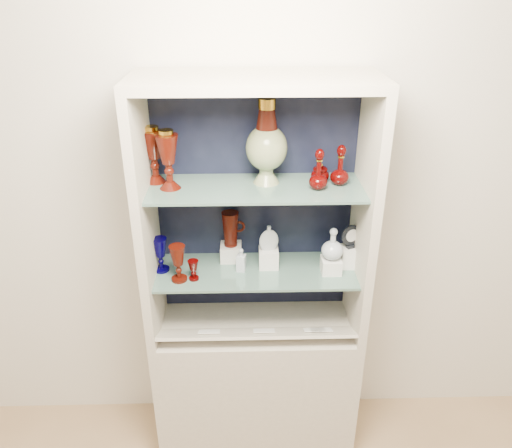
{
  "coord_description": "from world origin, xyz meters",
  "views": [
    {
      "loc": [
        -0.05,
        -0.44,
        2.29
      ],
      "look_at": [
        0.0,
        1.53,
        1.3
      ],
      "focal_mm": 35.0,
      "sensor_mm": 36.0,
      "label": 1
    }
  ],
  "objects_px": {
    "pedestal_lamp_left": "(168,160)",
    "ruby_goblet_tall": "(178,263)",
    "lidded_bowl": "(320,172)",
    "cameo_medallion": "(351,236)",
    "cobalt_goblet": "(160,255)",
    "flat_flask": "(269,238)",
    "enamel_urn": "(267,142)",
    "ruby_goblet_small": "(193,270)",
    "pedestal_lamp_right": "(154,155)",
    "ruby_pitcher": "(230,229)",
    "ruby_decanter_a": "(319,167)",
    "clear_round_decanter": "(333,245)",
    "ruby_decanter_b": "(340,164)",
    "clear_square_bottle": "(241,260)"
  },
  "relations": [
    {
      "from": "ruby_goblet_tall",
      "to": "ruby_pitcher",
      "type": "relative_size",
      "value": 1.02
    },
    {
      "from": "ruby_decanter_a",
      "to": "cameo_medallion",
      "type": "relative_size",
      "value": 1.66
    },
    {
      "from": "ruby_goblet_small",
      "to": "clear_square_bottle",
      "type": "bearing_deg",
      "value": 17.99
    },
    {
      "from": "clear_square_bottle",
      "to": "ruby_goblet_small",
      "type": "bearing_deg",
      "value": -162.01
    },
    {
      "from": "cobalt_goblet",
      "to": "cameo_medallion",
      "type": "bearing_deg",
      "value": 0.98
    },
    {
      "from": "cameo_medallion",
      "to": "pedestal_lamp_right",
      "type": "bearing_deg",
      "value": 156.85
    },
    {
      "from": "pedestal_lamp_left",
      "to": "ruby_goblet_small",
      "type": "distance_m",
      "value": 0.51
    },
    {
      "from": "pedestal_lamp_left",
      "to": "flat_flask",
      "type": "xyz_separation_m",
      "value": [
        0.43,
        0.04,
        -0.39
      ]
    },
    {
      "from": "ruby_goblet_small",
      "to": "clear_square_bottle",
      "type": "distance_m",
      "value": 0.23
    },
    {
      "from": "cameo_medallion",
      "to": "ruby_goblet_small",
      "type": "bearing_deg",
      "value": 167.32
    },
    {
      "from": "pedestal_lamp_right",
      "to": "ruby_goblet_tall",
      "type": "relative_size",
      "value": 1.43
    },
    {
      "from": "enamel_urn",
      "to": "ruby_goblet_tall",
      "type": "distance_m",
      "value": 0.66
    },
    {
      "from": "lidded_bowl",
      "to": "cameo_medallion",
      "type": "height_order",
      "value": "lidded_bowl"
    },
    {
      "from": "clear_square_bottle",
      "to": "flat_flask",
      "type": "relative_size",
      "value": 0.92
    },
    {
      "from": "lidded_bowl",
      "to": "ruby_goblet_tall",
      "type": "bearing_deg",
      "value": -168.77
    },
    {
      "from": "enamel_urn",
      "to": "clear_square_bottle",
      "type": "distance_m",
      "value": 0.56
    },
    {
      "from": "pedestal_lamp_right",
      "to": "ruby_goblet_tall",
      "type": "bearing_deg",
      "value": -58.68
    },
    {
      "from": "ruby_decanter_a",
      "to": "ruby_goblet_tall",
      "type": "relative_size",
      "value": 1.15
    },
    {
      "from": "ruby_decanter_a",
      "to": "ruby_pitcher",
      "type": "xyz_separation_m",
      "value": [
        -0.38,
        0.14,
        -0.36
      ]
    },
    {
      "from": "ruby_pitcher",
      "to": "flat_flask",
      "type": "height_order",
      "value": "ruby_pitcher"
    },
    {
      "from": "ruby_decanter_a",
      "to": "ruby_goblet_tall",
      "type": "bearing_deg",
      "value": -176.07
    },
    {
      "from": "ruby_decanter_b",
      "to": "cobalt_goblet",
      "type": "distance_m",
      "value": 0.91
    },
    {
      "from": "pedestal_lamp_right",
      "to": "ruby_decanter_b",
      "type": "bearing_deg",
      "value": -3.81
    },
    {
      "from": "ruby_decanter_a",
      "to": "ruby_pitcher",
      "type": "distance_m",
      "value": 0.54
    },
    {
      "from": "ruby_goblet_small",
      "to": "ruby_pitcher",
      "type": "relative_size",
      "value": 0.57
    },
    {
      "from": "cobalt_goblet",
      "to": "clear_square_bottle",
      "type": "distance_m",
      "value": 0.37
    },
    {
      "from": "enamel_urn",
      "to": "ruby_goblet_tall",
      "type": "xyz_separation_m",
      "value": [
        -0.4,
        -0.13,
        -0.52
      ]
    },
    {
      "from": "flat_flask",
      "to": "ruby_pitcher",
      "type": "bearing_deg",
      "value": 149.95
    },
    {
      "from": "enamel_urn",
      "to": "clear_round_decanter",
      "type": "relative_size",
      "value": 2.46
    },
    {
      "from": "pedestal_lamp_right",
      "to": "ruby_decanter_b",
      "type": "height_order",
      "value": "pedestal_lamp_right"
    },
    {
      "from": "enamel_urn",
      "to": "cobalt_goblet",
      "type": "xyz_separation_m",
      "value": [
        -0.49,
        -0.04,
        -0.52
      ]
    },
    {
      "from": "cameo_medallion",
      "to": "ruby_decanter_a",
      "type": "bearing_deg",
      "value": 177.89
    },
    {
      "from": "ruby_goblet_small",
      "to": "pedestal_lamp_right",
      "type": "bearing_deg",
      "value": 137.55
    },
    {
      "from": "ruby_decanter_b",
      "to": "ruby_goblet_tall",
      "type": "height_order",
      "value": "ruby_decanter_b"
    },
    {
      "from": "ruby_decanter_a",
      "to": "clear_round_decanter",
      "type": "bearing_deg",
      "value": 5.47
    },
    {
      "from": "lidded_bowl",
      "to": "clear_round_decanter",
      "type": "xyz_separation_m",
      "value": [
        0.06,
        -0.08,
        -0.32
      ]
    },
    {
      "from": "lidded_bowl",
      "to": "ruby_goblet_tall",
      "type": "xyz_separation_m",
      "value": [
        -0.63,
        -0.13,
        -0.38
      ]
    },
    {
      "from": "pedestal_lamp_left",
      "to": "clear_round_decanter",
      "type": "distance_m",
      "value": 0.82
    },
    {
      "from": "ruby_pitcher",
      "to": "cameo_medallion",
      "type": "xyz_separation_m",
      "value": [
        0.56,
        -0.08,
        -0.0
      ]
    },
    {
      "from": "pedestal_lamp_left",
      "to": "clear_round_decanter",
      "type": "height_order",
      "value": "pedestal_lamp_left"
    },
    {
      "from": "pedestal_lamp_left",
      "to": "clear_square_bottle",
      "type": "bearing_deg",
      "value": 0.41
    },
    {
      "from": "ruby_goblet_tall",
      "to": "ruby_pitcher",
      "type": "xyz_separation_m",
      "value": [
        0.23,
        0.18,
        0.08
      ]
    },
    {
      "from": "pedestal_lamp_left",
      "to": "ruby_goblet_tall",
      "type": "height_order",
      "value": "pedestal_lamp_left"
    },
    {
      "from": "pedestal_lamp_right",
      "to": "ruby_pitcher",
      "type": "relative_size",
      "value": 1.46
    },
    {
      "from": "enamel_urn",
      "to": "ruby_goblet_small",
      "type": "distance_m",
      "value": 0.66
    },
    {
      "from": "lidded_bowl",
      "to": "cobalt_goblet",
      "type": "bearing_deg",
      "value": -176.82
    },
    {
      "from": "pedestal_lamp_right",
      "to": "clear_round_decanter",
      "type": "height_order",
      "value": "pedestal_lamp_right"
    },
    {
      "from": "pedestal_lamp_right",
      "to": "cobalt_goblet",
      "type": "distance_m",
      "value": 0.46
    },
    {
      "from": "flat_flask",
      "to": "enamel_urn",
      "type": "bearing_deg",
      "value": 118.03
    },
    {
      "from": "lidded_bowl",
      "to": "ruby_goblet_small",
      "type": "relative_size",
      "value": 0.94
    }
  ]
}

